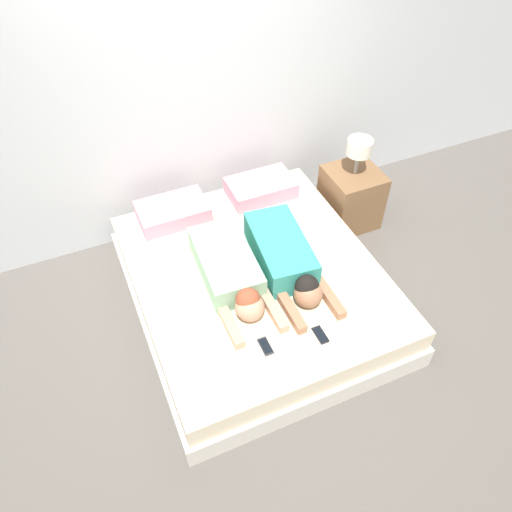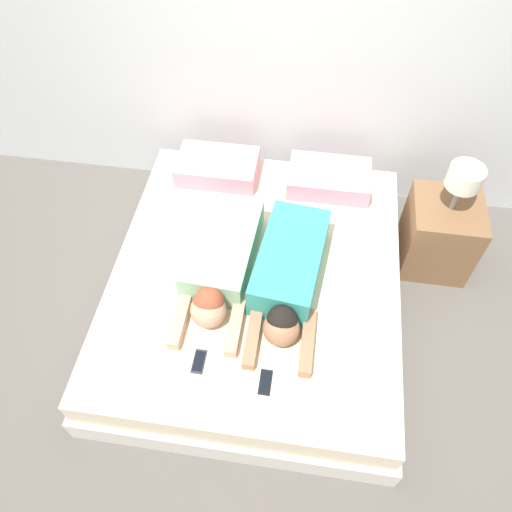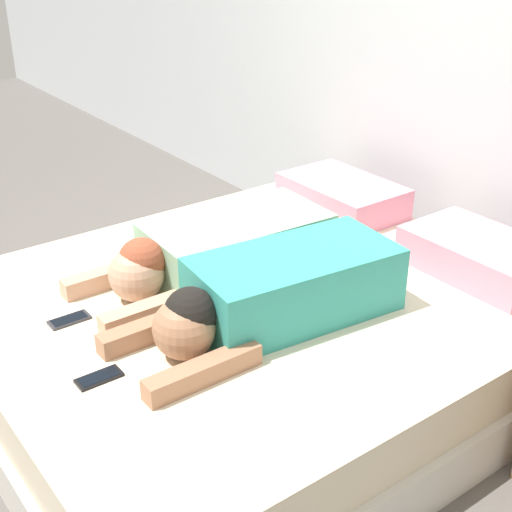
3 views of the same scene
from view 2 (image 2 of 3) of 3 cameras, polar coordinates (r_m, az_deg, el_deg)
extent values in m
plane|color=#5B5651|center=(3.45, 0.00, -5.42)|extent=(12.00, 12.00, 0.00)
cube|color=silver|center=(3.42, 3.25, 24.30)|extent=(12.00, 0.06, 2.60)
cube|color=beige|center=(3.36, 0.00, -4.54)|extent=(1.84, 2.11, 0.20)
cube|color=beige|center=(3.20, 0.00, -2.66)|extent=(1.78, 2.05, 0.19)
cube|color=pink|center=(3.65, -4.42, 10.10)|extent=(0.57, 0.37, 0.15)
cube|color=pink|center=(3.59, 8.35, 8.75)|extent=(0.57, 0.37, 0.15)
cube|color=#8CBF99|center=(3.11, -3.77, 0.92)|extent=(0.42, 0.74, 0.21)
sphere|color=tan|center=(2.86, -5.47, -6.19)|extent=(0.21, 0.21, 0.21)
sphere|color=#99472D|center=(2.83, -5.44, -5.26)|extent=(0.18, 0.18, 0.18)
cube|color=tan|center=(2.93, -8.57, -6.87)|extent=(0.07, 0.40, 0.07)
cube|color=tan|center=(2.88, -2.31, -7.76)|extent=(0.07, 0.40, 0.07)
cube|color=teal|center=(3.03, 3.92, -0.59)|extent=(0.44, 0.76, 0.23)
sphere|color=#A37051|center=(2.79, 2.90, -8.25)|extent=(0.21, 0.21, 0.21)
sphere|color=black|center=(2.76, 3.00, -7.33)|extent=(0.18, 0.18, 0.18)
cube|color=#A37051|center=(2.84, -0.32, -9.01)|extent=(0.07, 0.40, 0.07)
cube|color=#A37051|center=(2.84, 5.90, -9.76)|extent=(0.07, 0.40, 0.07)
cube|color=#2D2D33|center=(2.82, -6.53, -11.89)|extent=(0.06, 0.14, 0.01)
cube|color=black|center=(2.82, -6.54, -11.84)|extent=(0.06, 0.12, 0.00)
cube|color=black|center=(2.76, 1.07, -14.23)|extent=(0.06, 0.14, 0.01)
cube|color=black|center=(2.75, 1.07, -14.19)|extent=(0.06, 0.12, 0.00)
cube|color=brown|center=(3.67, 20.17, 2.32)|extent=(0.46, 0.46, 0.55)
cylinder|color=#999999|center=(3.41, 21.92, 6.33)|extent=(0.03, 0.03, 0.20)
cylinder|color=silver|center=(3.30, 22.79, 8.31)|extent=(0.22, 0.22, 0.13)
camera|label=1|loc=(1.42, -107.05, -5.14)|focal=35.00mm
camera|label=3|loc=(2.08, 57.77, -17.68)|focal=50.00mm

